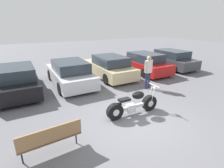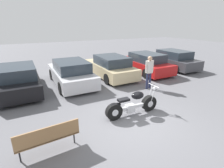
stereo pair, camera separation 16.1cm
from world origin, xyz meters
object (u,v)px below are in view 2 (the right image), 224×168
at_px(parked_car_black, 19,79).
at_px(parked_car_silver, 71,73).
at_px(motorcycle, 132,105).
at_px(parked_car_champagne, 110,67).
at_px(parked_car_red, 145,63).
at_px(park_bench, 48,137).
at_px(person_standing, 149,70).
at_px(parked_car_dark_grey, 172,60).

bearing_deg(parked_car_black, parked_car_silver, -1.24).
xyz_separation_m(motorcycle, parked_car_black, (-3.82, 4.77, 0.24)).
height_order(parked_car_champagne, parked_car_red, same).
xyz_separation_m(parked_car_silver, park_bench, (-2.08, -5.50, -0.12)).
bearing_deg(person_standing, parked_car_black, 156.10).
bearing_deg(parked_car_black, parked_car_red, 0.54).
xyz_separation_m(motorcycle, person_standing, (2.40, 2.02, 0.65)).
height_order(parked_car_silver, parked_car_champagne, same).
distance_m(motorcycle, parked_car_dark_grey, 8.60).
xyz_separation_m(parked_car_champagne, parked_car_red, (2.71, -0.16, 0.00)).
bearing_deg(parked_car_black, motorcycle, -51.31).
relative_size(parked_car_champagne, park_bench, 2.68).
xyz_separation_m(parked_car_red, park_bench, (-7.51, -5.63, -0.12)).
xyz_separation_m(parked_car_black, parked_car_champagne, (5.43, 0.23, 0.00)).
xyz_separation_m(parked_car_silver, parked_car_dark_grey, (8.14, 0.24, 0.00)).
bearing_deg(parked_car_champagne, motorcycle, -107.75).
bearing_deg(park_bench, motorcycle, 13.81).
xyz_separation_m(parked_car_black, parked_car_dark_grey, (10.85, 0.18, 0.00)).
distance_m(motorcycle, parked_car_silver, 4.85).
xyz_separation_m(parked_car_dark_grey, person_standing, (-4.63, -2.94, 0.41)).
bearing_deg(parked_car_champagne, parked_car_dark_grey, -0.56).
distance_m(parked_car_dark_grey, park_bench, 11.72).
xyz_separation_m(motorcycle, parked_car_dark_grey, (7.03, 4.95, 0.24)).
height_order(motorcycle, parked_car_dark_grey, parked_car_dark_grey).
height_order(parked_car_champagne, person_standing, person_standing).
relative_size(parked_car_silver, parked_car_red, 1.00).
bearing_deg(park_bench, parked_car_silver, 69.28).
distance_m(parked_car_champagne, park_bench, 7.52).
height_order(parked_car_silver, person_standing, person_standing).
bearing_deg(parked_car_black, parked_car_dark_grey, 0.95).
height_order(parked_car_dark_grey, park_bench, parked_car_dark_grey).
relative_size(motorcycle, person_standing, 1.25).
relative_size(parked_car_dark_grey, person_standing, 2.52).
relative_size(parked_car_black, person_standing, 2.52).
relative_size(parked_car_red, person_standing, 2.52).
bearing_deg(parked_car_silver, park_bench, -110.72).
height_order(park_bench, person_standing, person_standing).
distance_m(motorcycle, park_bench, 3.29).
relative_size(motorcycle, parked_car_dark_grey, 0.50).
bearing_deg(parked_car_champagne, person_standing, -75.13).
distance_m(parked_car_black, parked_car_silver, 2.71).
height_order(motorcycle, park_bench, motorcycle).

